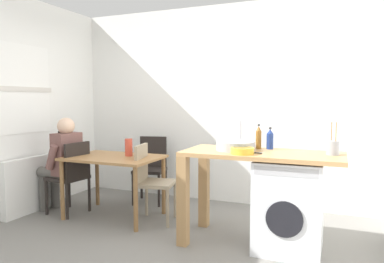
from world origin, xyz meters
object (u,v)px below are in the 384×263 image
(washing_machine, at_px, (289,205))
(chair_person_seat, at_px, (72,174))
(dining_table, at_px, (114,164))
(mixing_bowl, at_px, (242,150))
(utensil_crock, at_px, (333,147))
(vase, at_px, (129,147))
(chair_spare_by_wall, at_px, (151,165))
(bottle_squat_brown, at_px, (270,139))
(chair_opposite, at_px, (150,178))
(bottle_tall_green, at_px, (259,138))
(seated_person, at_px, (62,160))

(washing_machine, bearing_deg, chair_person_seat, 178.44)
(dining_table, height_order, washing_machine, washing_machine)
(mixing_bowl, bearing_deg, utensil_crock, 17.95)
(dining_table, relative_size, vase, 5.22)
(chair_person_seat, height_order, chair_spare_by_wall, same)
(chair_person_seat, bearing_deg, bottle_squat_brown, -79.83)
(chair_spare_by_wall, bearing_deg, chair_person_seat, 42.40)
(dining_table, relative_size, chair_person_seat, 1.22)
(chair_opposite, distance_m, mixing_bowl, 1.34)
(bottle_tall_green, relative_size, mixing_bowl, 1.17)
(dining_table, xyz_separation_m, bottle_squat_brown, (1.85, 0.05, 0.38))
(dining_table, bearing_deg, vase, 33.69)
(bottle_squat_brown, bearing_deg, utensil_crock, -16.31)
(chair_spare_by_wall, xyz_separation_m, mixing_bowl, (1.59, -1.15, 0.45))
(bottle_squat_brown, xyz_separation_m, utensil_crock, (0.60, -0.17, -0.03))
(washing_machine, distance_m, mixing_bowl, 0.69)
(chair_spare_by_wall, xyz_separation_m, washing_machine, (1.99, -0.95, -0.08))
(utensil_crock, relative_size, vase, 1.42)
(chair_person_seat, height_order, utensil_crock, utensil_crock)
(mixing_bowl, bearing_deg, chair_spare_by_wall, 144.12)
(chair_person_seat, relative_size, vase, 4.27)
(utensil_crock, bearing_deg, vase, 174.34)
(utensil_crock, xyz_separation_m, vase, (-2.30, 0.23, -0.14))
(chair_opposite, bearing_deg, seated_person, -95.57)
(washing_machine, xyz_separation_m, bottle_squat_brown, (-0.23, 0.23, 0.59))
(chair_opposite, distance_m, bottle_squat_brown, 1.47)
(chair_spare_by_wall, xyz_separation_m, vase, (0.07, -0.67, 0.34))
(dining_table, distance_m, chair_opposite, 0.50)
(washing_machine, xyz_separation_m, vase, (-1.93, 0.28, 0.42))
(dining_table, height_order, bottle_tall_green, bottle_tall_green)
(bottle_squat_brown, bearing_deg, chair_spare_by_wall, 157.65)
(chair_person_seat, distance_m, utensil_crock, 3.03)
(dining_table, bearing_deg, seated_person, -172.71)
(seated_person, height_order, bottle_squat_brown, seated_person)
(dining_table, relative_size, utensil_crock, 3.67)
(chair_opposite, height_order, seated_person, seated_person)
(bottle_squat_brown, relative_size, utensil_crock, 0.74)
(bottle_squat_brown, distance_m, mixing_bowl, 0.46)
(chair_spare_by_wall, distance_m, washing_machine, 2.21)
(washing_machine, distance_m, utensil_crock, 0.67)
(utensil_crock, bearing_deg, chair_opposite, 175.28)
(dining_table, height_order, utensil_crock, utensil_crock)
(seated_person, distance_m, washing_machine, 2.80)
(chair_person_seat, relative_size, bottle_squat_brown, 4.06)
(washing_machine, xyz_separation_m, mixing_bowl, (-0.40, -0.20, 0.52))
(chair_opposite, xyz_separation_m, washing_machine, (1.60, -0.22, -0.08))
(utensil_crock, bearing_deg, bottle_tall_green, 168.01)
(seated_person, bearing_deg, mixing_bowl, -90.42)
(bottle_tall_green, relative_size, bottle_squat_brown, 1.14)
(washing_machine, bearing_deg, vase, 171.74)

